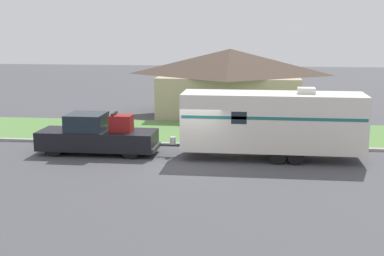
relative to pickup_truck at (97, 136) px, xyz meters
name	(u,v)px	position (x,y,z in m)	size (l,w,h in m)	color
ground_plane	(193,164)	(4.98, -1.51, -0.89)	(120.00, 120.00, 0.00)	#47474C
curb_strip	(202,145)	(4.98, 2.24, -0.82)	(80.00, 0.30, 0.14)	#999993
lawn_strip	(208,132)	(4.98, 5.89, -0.88)	(80.00, 7.00, 0.03)	#568442
house_across_street	(230,80)	(5.85, 12.93, 1.51)	(10.41, 7.24, 4.64)	tan
pickup_truck	(97,136)	(0.00, 0.00, 0.00)	(5.90, 2.04, 2.08)	black
travel_trailer	(272,122)	(8.57, 0.00, 0.91)	(9.64, 2.36, 3.43)	black
mailbox	(117,124)	(0.28, 2.84, 0.09)	(0.48, 0.20, 1.28)	brown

